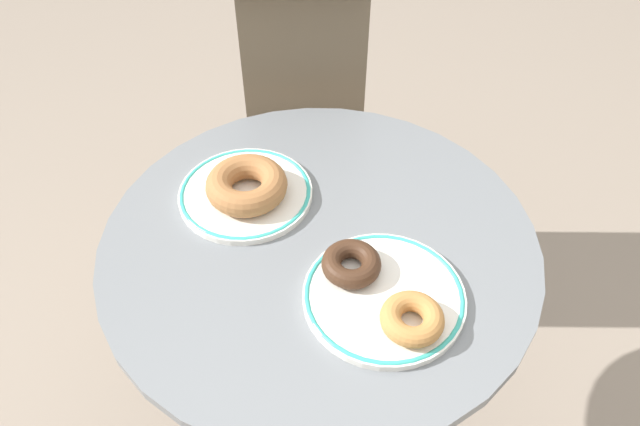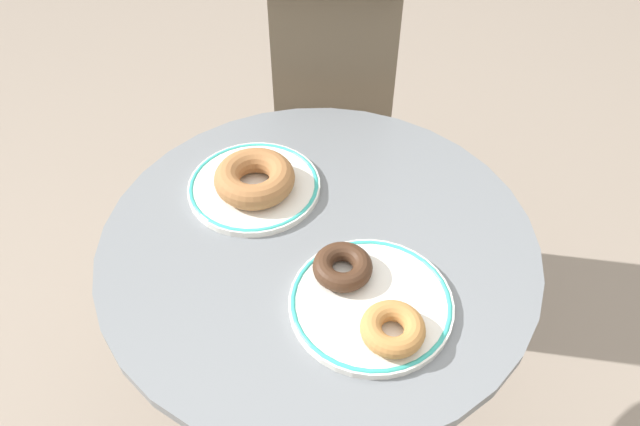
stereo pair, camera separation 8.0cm
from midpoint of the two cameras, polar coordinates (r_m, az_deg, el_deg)
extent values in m
cylinder|color=slate|center=(0.83, -2.83, -2.92)|extent=(0.61, 0.61, 0.02)
cylinder|color=slate|center=(1.13, -2.16, -15.15)|extent=(0.06, 0.06, 0.70)
cylinder|color=white|center=(0.89, -9.68, 1.70)|extent=(0.20, 0.20, 0.01)
torus|color=#38B2A8|center=(0.89, -9.71, 1.85)|extent=(0.19, 0.19, 0.01)
cylinder|color=white|center=(0.75, 2.87, -8.27)|extent=(0.20, 0.20, 0.01)
torus|color=#38B2A8|center=(0.75, 2.88, -8.13)|extent=(0.20, 0.20, 0.01)
torus|color=#A36B3D|center=(0.86, -9.67, 2.53)|extent=(0.13, 0.13, 0.04)
torus|color=#BC7F42|center=(0.71, 5.59, -10.20)|extent=(0.08, 0.08, 0.03)
torus|color=#422819|center=(0.76, 0.00, -5.03)|extent=(0.08, 0.08, 0.03)
cube|color=brown|center=(1.40, -3.25, 6.13)|extent=(0.40, 0.37, 0.94)
camera|label=1|loc=(0.04, -92.87, -2.94)|focal=33.51mm
camera|label=2|loc=(0.04, 87.13, 2.94)|focal=33.51mm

